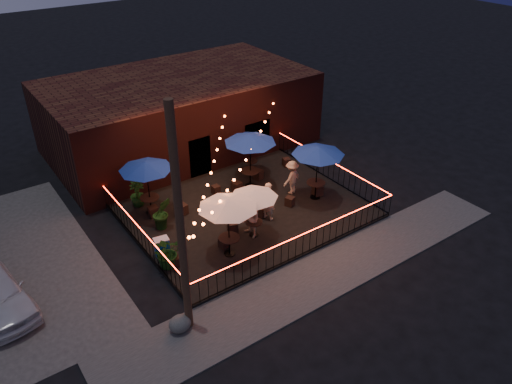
% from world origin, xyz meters
% --- Properties ---
extents(ground, '(110.00, 110.00, 0.00)m').
position_xyz_m(ground, '(0.00, 0.00, 0.00)').
color(ground, black).
rests_on(ground, ground).
extents(patio, '(10.00, 8.00, 0.15)m').
position_xyz_m(patio, '(0.00, 2.00, 0.07)').
color(patio, black).
rests_on(patio, ground).
extents(sidewalk, '(18.00, 2.50, 0.05)m').
position_xyz_m(sidewalk, '(0.00, -3.25, 0.03)').
color(sidewalk, '#3C3A37').
rests_on(sidewalk, ground).
extents(brick_building, '(14.00, 8.00, 4.00)m').
position_xyz_m(brick_building, '(1.00, 9.99, 2.00)').
color(brick_building, black).
rests_on(brick_building, ground).
extents(utility_pole, '(0.26, 0.26, 8.00)m').
position_xyz_m(utility_pole, '(-5.40, -2.60, 4.00)').
color(utility_pole, '#3E2B19').
rests_on(utility_pole, ground).
extents(fence_front, '(10.00, 0.04, 1.04)m').
position_xyz_m(fence_front, '(0.00, -2.00, 0.66)').
color(fence_front, black).
rests_on(fence_front, patio).
extents(fence_left, '(0.04, 8.00, 1.04)m').
position_xyz_m(fence_left, '(-5.00, 2.00, 0.66)').
color(fence_left, black).
rests_on(fence_left, patio).
extents(fence_right, '(0.04, 8.00, 1.04)m').
position_xyz_m(fence_right, '(5.00, 2.00, 0.66)').
color(fence_right, black).
rests_on(fence_right, patio).
extents(festoon_lights, '(10.02, 8.72, 1.32)m').
position_xyz_m(festoon_lights, '(-1.01, 1.70, 2.52)').
color(festoon_lights, '#F15721').
rests_on(festoon_lights, ground).
extents(cafe_table_0, '(2.74, 2.74, 2.55)m').
position_xyz_m(cafe_table_0, '(-2.31, -0.26, 2.48)').
color(cafe_table_0, black).
rests_on(cafe_table_0, patio).
extents(cafe_table_1, '(2.90, 2.90, 2.56)m').
position_xyz_m(cafe_table_1, '(-3.56, 4.30, 2.49)').
color(cafe_table_1, black).
rests_on(cafe_table_1, patio).
extents(cafe_table_2, '(2.47, 2.47, 2.19)m').
position_xyz_m(cafe_table_2, '(-0.79, 0.21, 2.15)').
color(cafe_table_2, black).
rests_on(cafe_table_2, patio).
extents(cafe_table_3, '(2.63, 2.63, 2.73)m').
position_xyz_m(cafe_table_3, '(1.43, 3.68, 2.64)').
color(cafe_table_3, black).
rests_on(cafe_table_3, patio).
extents(cafe_table_4, '(2.73, 2.73, 2.65)m').
position_xyz_m(cafe_table_4, '(3.29, 1.02, 2.57)').
color(cafe_table_4, black).
rests_on(cafe_table_4, patio).
extents(cafe_table_5, '(2.51, 2.51, 2.15)m').
position_xyz_m(cafe_table_5, '(2.22, 4.80, 2.12)').
color(cafe_table_5, black).
rests_on(cafe_table_5, patio).
extents(bistro_chair_0, '(0.43, 0.43, 0.40)m').
position_xyz_m(bistro_chair_0, '(-4.34, 0.30, 0.35)').
color(bistro_chair_0, black).
rests_on(bistro_chair_0, patio).
extents(bistro_chair_1, '(0.38, 0.38, 0.40)m').
position_xyz_m(bistro_chair_1, '(-2.26, 0.24, 0.35)').
color(bistro_chair_1, black).
rests_on(bistro_chair_1, patio).
extents(bistro_chair_2, '(0.43, 0.43, 0.47)m').
position_xyz_m(bistro_chair_2, '(-3.61, 3.95, 0.39)').
color(bistro_chair_2, black).
rests_on(bistro_chair_2, patio).
extents(bistro_chair_3, '(0.46, 0.46, 0.48)m').
position_xyz_m(bistro_chair_3, '(-2.47, 3.38, 0.39)').
color(bistro_chair_3, black).
rests_on(bistro_chair_3, patio).
extents(bistro_chair_4, '(0.52, 0.52, 0.48)m').
position_xyz_m(bistro_chair_4, '(-1.41, 0.91, 0.39)').
color(bistro_chair_4, black).
rests_on(bistro_chair_4, patio).
extents(bistro_chair_5, '(0.54, 0.54, 0.49)m').
position_xyz_m(bistro_chair_5, '(0.29, 1.23, 0.40)').
color(bistro_chair_5, black).
rests_on(bistro_chair_5, patio).
extents(bistro_chair_6, '(0.36, 0.36, 0.41)m').
position_xyz_m(bistro_chair_6, '(-0.33, 4.04, 0.36)').
color(bistro_chair_6, black).
rests_on(bistro_chair_6, patio).
extents(bistro_chair_7, '(0.45, 0.45, 0.47)m').
position_xyz_m(bistro_chair_7, '(0.61, 3.64, 0.38)').
color(bistro_chair_7, black).
rests_on(bistro_chair_7, patio).
extents(bistro_chair_8, '(0.48, 0.48, 0.43)m').
position_xyz_m(bistro_chair_8, '(1.89, 1.17, 0.37)').
color(bistro_chair_8, black).
rests_on(bistro_chair_8, patio).
extents(bistro_chair_9, '(0.47, 0.47, 0.49)m').
position_xyz_m(bistro_chair_9, '(3.54, 1.13, 0.40)').
color(bistro_chair_9, black).
rests_on(bistro_chair_9, patio).
extents(bistro_chair_10, '(0.49, 0.49, 0.48)m').
position_xyz_m(bistro_chair_10, '(2.15, 4.02, 0.39)').
color(bistro_chair_10, black).
rests_on(bistro_chair_10, patio).
extents(bistro_chair_11, '(0.44, 0.44, 0.43)m').
position_xyz_m(bistro_chair_11, '(4.14, 4.29, 0.37)').
color(bistro_chair_11, black).
rests_on(bistro_chair_11, patio).
extents(patron_a, '(0.65, 0.77, 1.81)m').
position_xyz_m(patron_a, '(0.44, 0.89, 1.05)').
color(patron_a, tan).
rests_on(patron_a, patio).
extents(patron_b, '(0.65, 0.84, 1.72)m').
position_xyz_m(patron_b, '(-0.93, 0.25, 1.01)').
color(patron_b, tan).
rests_on(patron_b, patio).
extents(patron_c, '(1.19, 0.85, 1.67)m').
position_xyz_m(patron_c, '(2.65, 2.02, 0.98)').
color(patron_c, '#D1AD91').
rests_on(patron_c, patio).
extents(potted_shrub_a, '(1.20, 1.05, 1.29)m').
position_xyz_m(potted_shrub_a, '(-4.60, 0.48, 0.79)').
color(potted_shrub_a, '#123A10').
rests_on(potted_shrub_a, patio).
extents(potted_shrub_b, '(0.93, 0.81, 1.49)m').
position_xyz_m(potted_shrub_b, '(-3.64, 2.91, 0.90)').
color(potted_shrub_b, '#0C370B').
rests_on(potted_shrub_b, patio).
extents(potted_shrub_c, '(0.85, 0.85, 1.21)m').
position_xyz_m(potted_shrub_c, '(-3.77, 5.20, 0.76)').
color(potted_shrub_c, '#0E350E').
rests_on(potted_shrub_c, patio).
extents(cooler, '(0.64, 0.50, 0.76)m').
position_xyz_m(cooler, '(-4.50, 1.24, 0.54)').
color(cooler, blue).
rests_on(cooler, patio).
extents(boulder, '(0.83, 0.71, 0.64)m').
position_xyz_m(boulder, '(-5.76, -2.63, 0.32)').
color(boulder, '#454641').
rests_on(boulder, ground).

